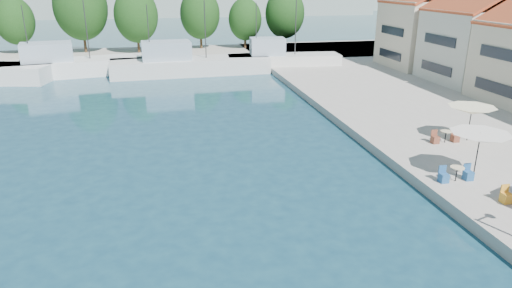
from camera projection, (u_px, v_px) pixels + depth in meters
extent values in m
cube|color=#A9A298|center=(150.00, 57.00, 63.17)|extent=(90.00, 16.00, 0.60)
cube|color=beige|center=(476.00, 46.00, 45.01)|extent=(8.00, 8.50, 7.00)
cube|color=beige|center=(426.00, 34.00, 53.22)|extent=(8.60, 8.50, 7.50)
cube|color=white|center=(75.00, 69.00, 52.04)|extent=(18.22, 7.84, 2.20)
cube|color=#97AABA|center=(47.00, 52.00, 50.37)|extent=(5.87, 4.47, 2.00)
cylinder|color=#2D2D2D|center=(86.00, 23.00, 50.96)|extent=(0.12, 0.12, 8.00)
cylinder|color=#2D2D2D|center=(26.00, 34.00, 49.05)|extent=(0.10, 0.10, 6.00)
cube|color=silver|center=(191.00, 68.00, 52.74)|extent=(18.20, 5.55, 2.20)
cube|color=#97AABA|center=(166.00, 50.00, 51.39)|extent=(5.57, 3.86, 2.00)
cylinder|color=#2D2D2D|center=(205.00, 22.00, 51.44)|extent=(0.12, 0.12, 8.00)
cylinder|color=#2D2D2D|center=(149.00, 33.00, 50.29)|extent=(0.10, 0.10, 6.00)
cube|color=silver|center=(284.00, 63.00, 55.53)|extent=(13.78, 4.69, 2.20)
cube|color=#97AABA|center=(267.00, 46.00, 54.60)|extent=(4.28, 3.05, 2.00)
cylinder|color=#2D2D2D|center=(296.00, 20.00, 53.96)|extent=(0.12, 0.12, 8.00)
cylinder|color=#2D2D2D|center=(256.00, 29.00, 53.77)|extent=(0.10, 0.10, 6.00)
cylinder|color=#3F2B19|center=(18.00, 41.00, 63.41)|extent=(0.36, 0.36, 3.40)
ellipsoid|color=#153B13|center=(15.00, 21.00, 62.49)|extent=(5.17, 5.17, 6.47)
cylinder|color=#3F2B19|center=(84.00, 35.00, 64.05)|extent=(0.36, 0.36, 4.76)
ellipsoid|color=#153B13|center=(81.00, 7.00, 62.76)|extent=(7.24, 7.24, 9.05)
cylinder|color=#3F2B19|center=(138.00, 39.00, 63.87)|extent=(0.36, 0.36, 3.93)
ellipsoid|color=#153B13|center=(136.00, 15.00, 62.81)|extent=(5.98, 5.98, 7.47)
cylinder|color=#3F2B19|center=(201.00, 35.00, 68.14)|extent=(0.36, 0.36, 3.85)
ellipsoid|color=#153B13|center=(200.00, 14.00, 67.10)|extent=(5.84, 5.84, 7.31)
cylinder|color=#3F2B19|center=(245.00, 37.00, 68.45)|extent=(0.36, 0.36, 3.24)
ellipsoid|color=#153B13|center=(245.00, 19.00, 67.58)|extent=(4.92, 4.92, 6.15)
cylinder|color=#3F2B19|center=(284.00, 35.00, 69.02)|extent=(0.36, 0.36, 3.84)
ellipsoid|color=#153B13|center=(285.00, 13.00, 67.98)|extent=(5.84, 5.84, 7.30)
cylinder|color=black|center=(477.00, 155.00, 23.28)|extent=(0.06, 0.06, 2.42)
cone|color=white|center=(480.00, 138.00, 22.96)|extent=(3.02, 3.02, 0.50)
cylinder|color=black|center=(470.00, 124.00, 28.78)|extent=(0.06, 0.06, 2.23)
cone|color=#F7EFC0|center=(472.00, 110.00, 28.49)|extent=(2.93, 2.93, 0.50)
cube|color=gold|center=(506.00, 198.00, 20.89)|extent=(0.42, 0.42, 0.46)
cylinder|color=black|center=(456.00, 174.00, 23.11)|extent=(0.06, 0.06, 0.74)
cylinder|color=beige|center=(457.00, 168.00, 22.98)|extent=(0.70, 0.70, 0.04)
cube|color=#23558D|center=(468.00, 176.00, 23.29)|extent=(0.42, 0.42, 0.46)
cube|color=#23558D|center=(444.00, 178.00, 23.02)|extent=(0.42, 0.42, 0.46)
cylinder|color=black|center=(445.00, 137.00, 28.63)|extent=(0.06, 0.06, 0.74)
cylinder|color=beige|center=(446.00, 131.00, 28.50)|extent=(0.70, 0.70, 0.04)
cube|color=brown|center=(455.00, 138.00, 28.81)|extent=(0.42, 0.42, 0.46)
cube|color=brown|center=(435.00, 140.00, 28.54)|extent=(0.42, 0.42, 0.46)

